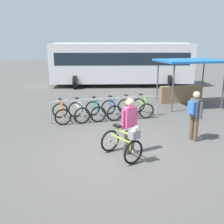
# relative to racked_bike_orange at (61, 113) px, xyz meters

# --- Properties ---
(ground_plane) EXTENTS (80.00, 80.00, 0.00)m
(ground_plane) POSITION_rel_racked_bike_orange_xyz_m (1.56, -3.47, -0.37)
(ground_plane) COLOR #514F4C
(bike_rack_rail) EXTENTS (4.60, 0.38, 0.88)m
(bike_rack_rail) POSITION_rel_racked_bike_orange_xyz_m (1.86, -0.05, 0.33)
(bike_rack_rail) COLOR #99999E
(bike_rack_rail) RESTS_ON ground
(racked_bike_orange) EXTENTS (0.77, 1.18, 0.98)m
(racked_bike_orange) POSITION_rel_racked_bike_orange_xyz_m (0.00, 0.00, 0.00)
(racked_bike_orange) COLOR black
(racked_bike_orange) RESTS_ON ground
(racked_bike_white) EXTENTS (0.86, 1.20, 0.97)m
(racked_bike_white) POSITION_rel_racked_bike_orange_xyz_m (0.70, 0.05, 0.00)
(racked_bike_white) COLOR black
(racked_bike_white) RESTS_ON ground
(racked_bike_teal) EXTENTS (0.76, 1.17, 0.98)m
(racked_bike_teal) POSITION_rel_racked_bike_orange_xyz_m (1.40, 0.10, 0.00)
(racked_bike_teal) COLOR black
(racked_bike_teal) RESTS_ON ground
(racked_bike_blue) EXTENTS (0.73, 1.13, 0.97)m
(racked_bike_blue) POSITION_rel_racked_bike_orange_xyz_m (2.09, 0.15, 0.00)
(racked_bike_blue) COLOR black
(racked_bike_blue) RESTS_ON ground
(racked_bike_yellow) EXTENTS (0.71, 1.12, 0.97)m
(racked_bike_yellow) POSITION_rel_racked_bike_orange_xyz_m (2.79, 0.20, 0.00)
(racked_bike_yellow) COLOR black
(racked_bike_yellow) RESTS_ON ground
(racked_bike_lime) EXTENTS (0.71, 1.11, 0.97)m
(racked_bike_lime) POSITION_rel_racked_bike_orange_xyz_m (3.49, 0.25, 0.00)
(racked_bike_lime) COLOR black
(racked_bike_lime) RESTS_ON ground
(featured_bicycle) EXTENTS (1.07, 1.26, 1.09)m
(featured_bicycle) POSITION_rel_racked_bike_orange_xyz_m (1.65, -3.87, 0.12)
(featured_bicycle) COLOR black
(featured_bicycle) RESTS_ON ground
(person_with_featured_bike) EXTENTS (0.50, 0.31, 1.64)m
(person_with_featured_bike) POSITION_rel_racked_bike_orange_xyz_m (1.89, -3.56, 0.54)
(person_with_featured_bike) COLOR brown
(person_with_featured_bike) RESTS_ON ground
(pedestrian_with_backpack) EXTENTS (0.40, 0.51, 1.64)m
(pedestrian_with_backpack) POSITION_rel_racked_bike_orange_xyz_m (4.20, -2.97, 0.57)
(pedestrian_with_backpack) COLOR brown
(pedestrian_with_backpack) RESTS_ON ground
(bus_distant) EXTENTS (10.28, 4.48, 3.08)m
(bus_distant) POSITION_rel_racked_bike_orange_xyz_m (4.42, 8.16, 1.37)
(bus_distant) COLOR silver
(bus_distant) RESTS_ON ground
(market_stall) EXTENTS (3.17, 2.39, 2.30)m
(market_stall) POSITION_rel_racked_bike_orange_xyz_m (6.26, 1.78, 1.03)
(market_stall) COLOR #4C4C51
(market_stall) RESTS_ON ground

